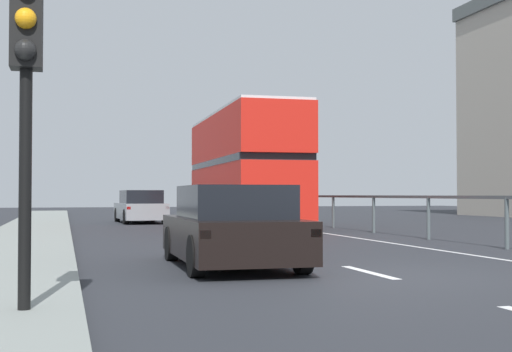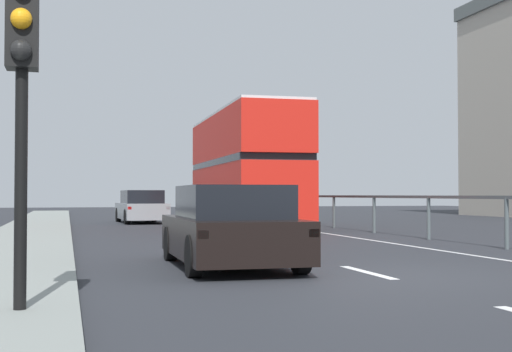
% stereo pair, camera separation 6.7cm
% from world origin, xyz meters
% --- Properties ---
extents(ground_plane, '(73.45, 120.00, 0.10)m').
position_xyz_m(ground_plane, '(0.00, 0.00, -0.05)').
color(ground_plane, '#292B30').
extents(lane_paint_markings, '(3.52, 46.00, 0.01)m').
position_xyz_m(lane_paint_markings, '(2.17, 8.28, 0.00)').
color(lane_paint_markings, silver).
rests_on(lane_paint_markings, ground).
extents(bridge_side_railing, '(0.10, 42.00, 1.22)m').
position_xyz_m(bridge_side_railing, '(5.01, 9.00, 0.98)').
color(bridge_side_railing, '#4C5658').
rests_on(bridge_side_railing, ground).
extents(double_decker_bus_red, '(2.84, 10.29, 4.36)m').
position_xyz_m(double_decker_bus_red, '(1.97, 15.86, 2.33)').
color(double_decker_bus_red, red).
rests_on(double_decker_bus_red, ground).
extents(hatchback_car_near, '(1.94, 4.18, 1.40)m').
position_xyz_m(hatchback_car_near, '(-1.93, 1.68, 0.67)').
color(hatchback_car_near, black).
rests_on(hatchback_car_near, ground).
extents(traffic_signal_pole, '(0.30, 0.42, 3.22)m').
position_xyz_m(traffic_signal_pole, '(-5.06, -2.88, 2.55)').
color(traffic_signal_pole, black).
rests_on(traffic_signal_pole, near_sidewalk_kerb).
extents(sedan_car_ahead, '(2.00, 4.52, 1.43)m').
position_xyz_m(sedan_car_ahead, '(-1.46, 20.86, 0.69)').
color(sedan_car_ahead, gray).
rests_on(sedan_car_ahead, ground).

